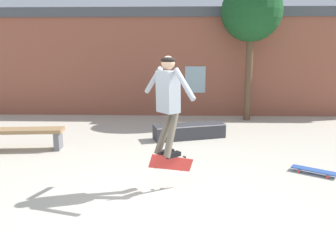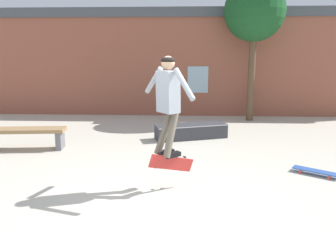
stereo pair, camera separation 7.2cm
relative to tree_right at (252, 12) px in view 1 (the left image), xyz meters
name	(u,v)px [view 1 (the left image)]	position (x,y,z in m)	size (l,w,h in m)	color
ground_plane	(161,205)	(-2.48, -6.17, -3.39)	(40.00, 40.00, 0.00)	beige
building_backdrop	(172,60)	(-2.45, 0.88, -1.48)	(15.75, 0.52, 5.03)	#93513D
tree_right	(252,12)	(0.00, 0.00, 0.00)	(1.87, 1.87, 4.37)	brown
park_bench	(23,134)	(-5.74, -3.52, -3.03)	(1.80, 0.60, 0.49)	#99754C
skate_ledge	(189,131)	(-1.95, -2.38, -3.20)	(1.90, 1.04, 0.37)	#38383D
skater	(168,97)	(-2.40, -5.59, -1.88)	(0.84, 1.00, 1.57)	#9EA8B2
skateboard_flipping	(172,163)	(-2.34, -5.64, -2.93)	(0.71, 0.43, 0.42)	red
skateboard_resting	(314,170)	(0.25, -4.83, -3.32)	(0.76, 0.59, 0.08)	#2D519E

